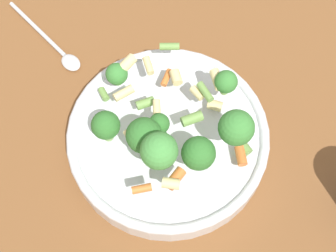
{
  "coord_description": "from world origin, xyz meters",
  "views": [
    {
      "loc": [
        0.19,
        -0.2,
        0.63
      ],
      "look_at": [
        0.0,
        0.0,
        0.06
      ],
      "focal_mm": 50.0,
      "sensor_mm": 36.0,
      "label": 1
    }
  ],
  "objects": [
    {
      "name": "spoon",
      "position": [
        -0.25,
        -0.0,
        0.01
      ],
      "size": [
        0.18,
        0.03,
        0.01
      ],
      "rotation": [
        0.0,
        0.0,
        6.24
      ],
      "color": "silver",
      "rests_on": "ground_plane"
    },
    {
      "name": "pasta_salad",
      "position": [
        0.02,
        -0.01,
        0.1
      ],
      "size": [
        0.23,
        0.21,
        0.1
      ],
      "color": "#8CB766",
      "rests_on": "bowl"
    },
    {
      "name": "ground_plane",
      "position": [
        0.0,
        0.0,
        0.0
      ],
      "size": [
        3.0,
        3.0,
        0.0
      ],
      "primitive_type": "plane",
      "color": "brown"
    },
    {
      "name": "bowl",
      "position": [
        0.0,
        0.0,
        0.02
      ],
      "size": [
        0.29,
        0.29,
        0.04
      ],
      "color": "silver",
      "rests_on": "ground_plane"
    }
  ]
}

